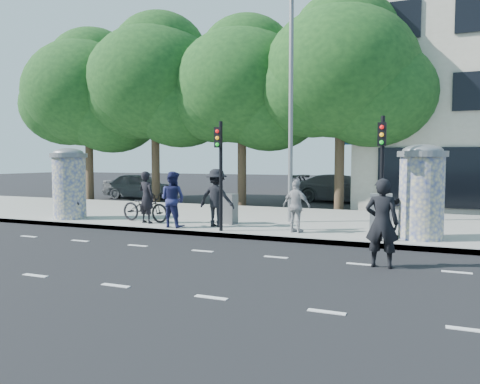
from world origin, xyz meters
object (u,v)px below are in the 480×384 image
at_px(man_road, 382,223).
at_px(car_right, 341,188).
at_px(car_left, 140,186).
at_px(street_lamp, 290,90).
at_px(ped_c, 173,199).
at_px(traffic_pole_near, 220,164).
at_px(ped_f, 409,208).
at_px(ped_a, 69,196).
at_px(traffic_pole_far, 382,165).
at_px(ped_b, 147,197).
at_px(ped_e, 297,206).
at_px(bicycle, 145,207).
at_px(cabinet_left, 229,209).
at_px(ad_column_left, 69,182).
at_px(cabinet_right, 381,216).
at_px(ad_column_right, 422,190).
at_px(ped_d, 217,198).

bearing_deg(man_road, car_right, -75.55).
bearing_deg(car_left, street_lamp, -128.72).
bearing_deg(ped_c, street_lamp, -134.14).
height_order(traffic_pole_near, ped_f, traffic_pole_near).
xyz_separation_m(ped_c, man_road, (6.89, -2.71, -0.08)).
bearing_deg(ped_c, ped_a, 3.12).
bearing_deg(ped_a, traffic_pole_far, -174.85).
xyz_separation_m(street_lamp, ped_b, (-4.56, -2.15, -3.74)).
bearing_deg(traffic_pole_far, ped_a, 177.56).
distance_m(traffic_pole_near, ped_e, 2.68).
bearing_deg(bicycle, car_right, -15.80).
relative_size(ped_f, cabinet_left, 1.64).
bearing_deg(cabinet_left, car_left, 150.10).
bearing_deg(bicycle, ped_b, -132.85).
bearing_deg(street_lamp, cabinet_left, -147.11).
height_order(traffic_pole_far, ped_a, traffic_pole_far).
distance_m(ad_column_left, street_lamp, 8.90).
distance_m(traffic_pole_near, ped_c, 2.17).
distance_m(ped_a, bicycle, 3.07).
height_order(ad_column_left, cabinet_right, ad_column_left).
distance_m(bicycle, cabinet_right, 8.17).
xyz_separation_m(traffic_pole_near, ped_b, (-3.16, 0.69, -1.17)).
height_order(ad_column_right, traffic_pole_far, traffic_pole_far).
height_order(ad_column_right, ped_a, ad_column_right).
relative_size(traffic_pole_near, bicycle, 1.70).
xyz_separation_m(street_lamp, cabinet_left, (-1.82, -1.18, -4.13)).
xyz_separation_m(traffic_pole_far, man_road, (0.27, -2.50, -1.24)).
relative_size(traffic_pole_far, car_left, 0.75).
relative_size(ad_column_right, ped_d, 1.38).
xyz_separation_m(ad_column_right, bicycle, (-9.23, 0.09, -0.86)).
distance_m(ad_column_left, cabinet_left, 6.31).
bearing_deg(car_right, cabinet_left, -179.17).
xyz_separation_m(street_lamp, man_road, (3.67, -5.34, -3.81)).
bearing_deg(car_right, cabinet_right, -154.90).
xyz_separation_m(ad_column_right, cabinet_left, (-6.22, 0.76, -0.87)).
bearing_deg(ped_b, car_left, -39.14).
xyz_separation_m(ad_column_left, street_lamp, (8.00, 2.13, 3.26)).
bearing_deg(man_road, ped_a, -13.50).
bearing_deg(car_left, cabinet_right, -128.49).
relative_size(ped_e, ped_f, 0.95).
relative_size(ped_e, cabinet_left, 1.56).
height_order(ped_a, car_left, ped_a).
xyz_separation_m(traffic_pole_far, cabinet_left, (-5.22, 1.66, -1.56)).
bearing_deg(traffic_pole_far, ped_f, 51.76).
bearing_deg(ped_c, bicycle, -19.81).
bearing_deg(ped_a, street_lamp, -155.62).
relative_size(ped_f, car_left, 0.38).
bearing_deg(ped_e, bicycle, 13.60).
xyz_separation_m(ad_column_left, ped_a, (0.17, -0.23, -0.53)).
xyz_separation_m(ped_a, cabinet_right, (11.17, 0.19, -0.22)).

